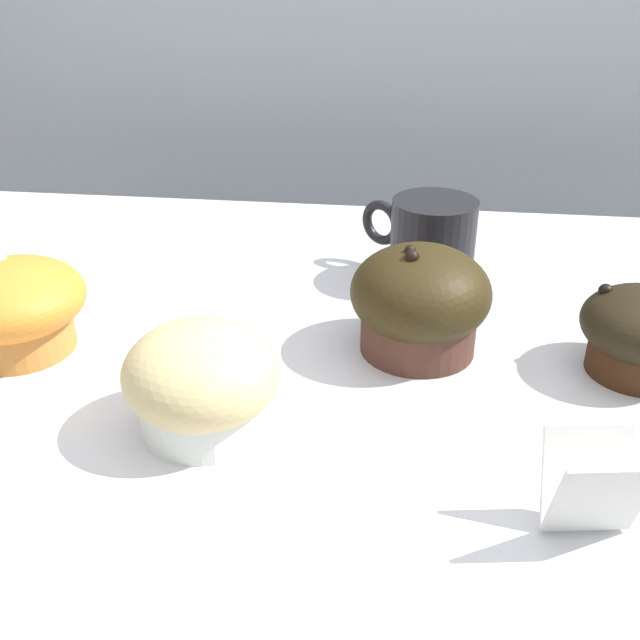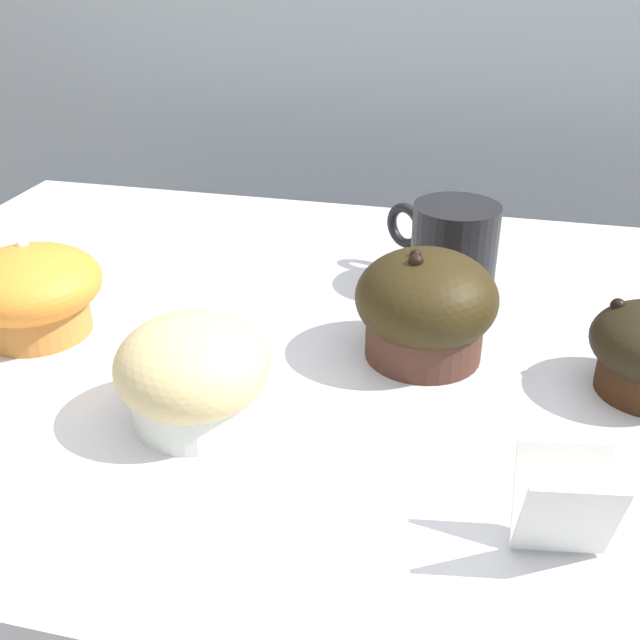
{
  "view_description": "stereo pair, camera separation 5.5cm",
  "coord_description": "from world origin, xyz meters",
  "px_view_note": "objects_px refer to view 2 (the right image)",
  "views": [
    {
      "loc": [
        0.02,
        -0.54,
        1.2
      ],
      "look_at": [
        -0.03,
        -0.06,
        0.94
      ],
      "focal_mm": 42.0,
      "sensor_mm": 36.0,
      "label": 1
    },
    {
      "loc": [
        0.08,
        -0.53,
        1.2
      ],
      "look_at": [
        -0.03,
        -0.06,
        0.94
      ],
      "focal_mm": 42.0,
      "sensor_mm": 36.0,
      "label": 2
    }
  ],
  "objects_px": {
    "muffin_front_center": "(426,307)",
    "muffin_front_left": "(31,291)",
    "coffee_cup": "(453,244)",
    "muffin_back_left": "(193,374)"
  },
  "relations": [
    {
      "from": "coffee_cup",
      "to": "muffin_front_center",
      "type": "bearing_deg",
      "value": -94.21
    },
    {
      "from": "muffin_back_left",
      "to": "coffee_cup",
      "type": "bearing_deg",
      "value": 59.4
    },
    {
      "from": "coffee_cup",
      "to": "muffin_front_left",
      "type": "bearing_deg",
      "value": -152.35
    },
    {
      "from": "muffin_back_left",
      "to": "muffin_front_center",
      "type": "bearing_deg",
      "value": 40.9
    },
    {
      "from": "muffin_front_center",
      "to": "coffee_cup",
      "type": "xyz_separation_m",
      "value": [
        0.01,
        0.13,
        -0.0
      ]
    },
    {
      "from": "muffin_front_center",
      "to": "coffee_cup",
      "type": "distance_m",
      "value": 0.13
    },
    {
      "from": "muffin_front_left",
      "to": "muffin_back_left",
      "type": "bearing_deg",
      "value": -25.81
    },
    {
      "from": "muffin_front_center",
      "to": "muffin_front_left",
      "type": "xyz_separation_m",
      "value": [
        -0.32,
        -0.04,
        -0.0
      ]
    },
    {
      "from": "muffin_front_center",
      "to": "muffin_front_left",
      "type": "bearing_deg",
      "value": -173.19
    },
    {
      "from": "muffin_back_left",
      "to": "coffee_cup",
      "type": "relative_size",
      "value": 0.97
    }
  ]
}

